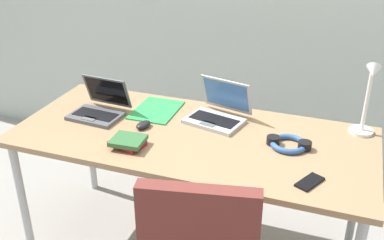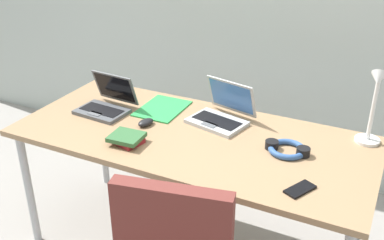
% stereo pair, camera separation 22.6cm
% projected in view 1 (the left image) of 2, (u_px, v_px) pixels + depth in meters
% --- Properties ---
extents(desk, '(1.80, 0.80, 0.74)m').
position_uv_depth(desk, '(192.00, 144.00, 2.32)').
color(desk, '#9E7A56').
rests_on(desk, ground_plane).
extents(desk_lamp, '(0.12, 0.18, 0.40)m').
position_uv_depth(desk_lamp, '(367.00, 99.00, 2.20)').
color(desk_lamp, white).
rests_on(desk_lamp, desk).
extents(laptop_by_keyboard, '(0.34, 0.32, 0.21)m').
position_uv_depth(laptop_by_keyboard, '(218.00, 113.00, 2.42)').
color(laptop_by_keyboard, '#B7BABC').
rests_on(laptop_by_keyboard, desk).
extents(laptop_back_right, '(0.29, 0.27, 0.20)m').
position_uv_depth(laptop_back_right, '(99.00, 108.00, 2.48)').
color(laptop_back_right, '#515459').
rests_on(laptop_back_right, desk).
extents(computer_mouse, '(0.08, 0.11, 0.03)m').
position_uv_depth(computer_mouse, '(143.00, 125.00, 2.36)').
color(computer_mouse, black).
rests_on(computer_mouse, desk).
extents(cell_phone, '(0.12, 0.15, 0.01)m').
position_uv_depth(cell_phone, '(310.00, 182.00, 1.91)').
color(cell_phone, black).
rests_on(cell_phone, desk).
extents(headphones, '(0.21, 0.18, 0.04)m').
position_uv_depth(headphones, '(289.00, 144.00, 2.18)').
color(headphones, '#335999').
rests_on(headphones, desk).
extents(book_stack, '(0.18, 0.15, 0.04)m').
position_uv_depth(book_stack, '(128.00, 142.00, 2.18)').
color(book_stack, maroon).
rests_on(book_stack, desk).
extents(paper_folder_far_corner, '(0.24, 0.31, 0.01)m').
position_uv_depth(paper_folder_far_corner, '(156.00, 110.00, 2.55)').
color(paper_folder_far_corner, green).
rests_on(paper_folder_far_corner, desk).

